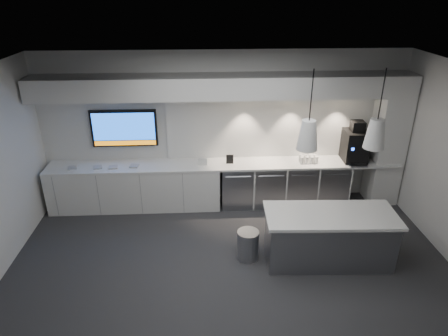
{
  "coord_description": "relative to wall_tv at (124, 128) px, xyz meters",
  "views": [
    {
      "loc": [
        -0.39,
        -4.88,
        4.05
      ],
      "look_at": [
        -0.06,
        1.1,
        1.3
      ],
      "focal_mm": 32.0,
      "sensor_mm": 36.0,
      "label": 1
    }
  ],
  "objects": [
    {
      "name": "floor",
      "position": [
        1.9,
        -2.45,
        -1.56
      ],
      "size": [
        7.0,
        7.0,
        0.0
      ],
      "primitive_type": "plane",
      "color": "#2A2A2D",
      "rests_on": "ground"
    },
    {
      "name": "ceiling",
      "position": [
        1.9,
        -2.45,
        1.44
      ],
      "size": [
        7.0,
        7.0,
        0.0
      ],
      "primitive_type": "plane",
      "rotation": [
        3.14,
        0.0,
        0.0
      ],
      "color": "black",
      "rests_on": "wall_back"
    },
    {
      "name": "wall_back",
      "position": [
        1.9,
        0.05,
        -0.06
      ],
      "size": [
        7.0,
        0.0,
        7.0
      ],
      "primitive_type": "plane",
      "rotation": [
        1.57,
        0.0,
        0.0
      ],
      "color": "silver",
      "rests_on": "floor"
    },
    {
      "name": "wall_front",
      "position": [
        1.9,
        -4.95,
        -0.06
      ],
      "size": [
        7.0,
        0.0,
        7.0
      ],
      "primitive_type": "plane",
      "rotation": [
        -1.57,
        0.0,
        0.0
      ],
      "color": "silver",
      "rests_on": "floor"
    },
    {
      "name": "back_counter",
      "position": [
        1.9,
        -0.27,
        -0.68
      ],
      "size": [
        6.8,
        0.65,
        0.04
      ],
      "primitive_type": "cube",
      "color": "white",
      "rests_on": "left_base_cabinets"
    },
    {
      "name": "left_base_cabinets",
      "position": [
        0.15,
        -0.27,
        -1.13
      ],
      "size": [
        3.3,
        0.63,
        0.86
      ],
      "primitive_type": "cube",
      "color": "silver",
      "rests_on": "floor"
    },
    {
      "name": "fridge_unit_a",
      "position": [
        2.15,
        -0.27,
        -1.13
      ],
      "size": [
        0.6,
        0.61,
        0.85
      ],
      "primitive_type": "cube",
      "color": "gray",
      "rests_on": "floor"
    },
    {
      "name": "fridge_unit_b",
      "position": [
        2.78,
        -0.27,
        -1.13
      ],
      "size": [
        0.6,
        0.61,
        0.85
      ],
      "primitive_type": "cube",
      "color": "gray",
      "rests_on": "floor"
    },
    {
      "name": "fridge_unit_c",
      "position": [
        3.41,
        -0.27,
        -1.13
      ],
      "size": [
        0.6,
        0.61,
        0.85
      ],
      "primitive_type": "cube",
      "color": "gray",
      "rests_on": "floor"
    },
    {
      "name": "fridge_unit_d",
      "position": [
        4.04,
        -0.27,
        -1.13
      ],
      "size": [
        0.6,
        0.61,
        0.85
      ],
      "primitive_type": "cube",
      "color": "gray",
      "rests_on": "floor"
    },
    {
      "name": "backsplash",
      "position": [
        3.1,
        0.03,
        -0.01
      ],
      "size": [
        4.6,
        0.03,
        1.3
      ],
      "primitive_type": "cube",
      "color": "silver",
      "rests_on": "wall_back"
    },
    {
      "name": "soffit",
      "position": [
        1.9,
        -0.25,
        0.84
      ],
      "size": [
        6.9,
        0.6,
        0.4
      ],
      "primitive_type": "cube",
      "color": "silver",
      "rests_on": "wall_back"
    },
    {
      "name": "column",
      "position": [
        5.1,
        -0.25,
        -0.26
      ],
      "size": [
        0.55,
        0.55,
        2.6
      ],
      "primitive_type": "cube",
      "color": "silver",
      "rests_on": "floor"
    },
    {
      "name": "wall_tv",
      "position": [
        0.0,
        0.0,
        0.0
      ],
      "size": [
        1.25,
        0.07,
        0.72
      ],
      "color": "black",
      "rests_on": "wall_back"
    },
    {
      "name": "island",
      "position": [
        3.45,
        -2.17,
        -1.13
      ],
      "size": [
        2.05,
        0.95,
        0.86
      ],
      "rotation": [
        0.0,
        0.0,
        -0.04
      ],
      "color": "gray",
      "rests_on": "floor"
    },
    {
      "name": "bin",
      "position": [
        2.19,
        -2.05,
        -1.31
      ],
      "size": [
        0.39,
        0.39,
        0.5
      ],
      "primitive_type": "cylinder",
      "rotation": [
        0.0,
        0.0,
        0.1
      ],
      "color": "gray",
      "rests_on": "floor"
    },
    {
      "name": "coffee_machine",
      "position": [
        4.45,
        -0.25,
        -0.33
      ],
      "size": [
        0.46,
        0.63,
        0.8
      ],
      "rotation": [
        0.0,
        0.0,
        -0.04
      ],
      "color": "black",
      "rests_on": "back_counter"
    },
    {
      "name": "sign_black",
      "position": [
        2.01,
        -0.28,
        -0.57
      ],
      "size": [
        0.14,
        0.02,
        0.18
      ],
      "primitive_type": "cube",
      "rotation": [
        0.0,
        0.0,
        -0.03
      ],
      "color": "black",
      "rests_on": "back_counter"
    },
    {
      "name": "sign_white",
      "position": [
        1.48,
        -0.33,
        -0.59
      ],
      "size": [
        0.18,
        0.04,
        0.14
      ],
      "primitive_type": "cube",
      "rotation": [
        0.0,
        0.0,
        -0.14
      ],
      "color": "white",
      "rests_on": "back_counter"
    },
    {
      "name": "cup_cluster",
      "position": [
        3.54,
        -0.33,
        -0.59
      ],
      "size": [
        0.36,
        0.17,
        0.14
      ],
      "primitive_type": null,
      "color": "silver",
      "rests_on": "back_counter"
    },
    {
      "name": "tray_a",
      "position": [
        -0.98,
        -0.35,
        -0.65
      ],
      "size": [
        0.2,
        0.2,
        0.02
      ],
      "primitive_type": "cube",
      "rotation": [
        0.0,
        0.0,
        0.26
      ],
      "color": "#A4A4A4",
      "rests_on": "back_counter"
    },
    {
      "name": "tray_b",
      "position": [
        -0.5,
        -0.36,
        -0.65
      ],
      "size": [
        0.2,
        0.2,
        0.02
      ],
      "primitive_type": "cube",
      "rotation": [
        0.0,
        0.0,
        0.27
      ],
      "color": "#A4A4A4",
      "rests_on": "back_counter"
    },
    {
      "name": "tray_c",
      "position": [
        -0.21,
        -0.36,
        -0.65
      ],
      "size": [
        0.19,
        0.19,
        0.02
      ],
      "primitive_type": "cube",
      "rotation": [
        0.0,
        0.0,
        0.19
      ],
      "color": "#A4A4A4",
      "rests_on": "back_counter"
    },
    {
      "name": "tray_d",
      "position": [
        0.18,
        -0.33,
        -0.65
      ],
      "size": [
        0.18,
        0.18,
        0.02
      ],
      "primitive_type": "cube",
      "rotation": [
        0.0,
        0.0,
        -0.15
      ],
      "color": "#A4A4A4",
      "rests_on": "back_counter"
    },
    {
      "name": "pendant_left",
      "position": [
        2.97,
        -2.17,
        0.59
      ],
      "size": [
        0.3,
        0.3,
        1.13
      ],
      "color": "silver",
      "rests_on": "ceiling"
    },
    {
      "name": "pendant_right",
      "position": [
        3.93,
        -2.17,
        0.59
      ],
      "size": [
        0.3,
        0.3,
        1.13
      ],
      "color": "silver",
      "rests_on": "ceiling"
    }
  ]
}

